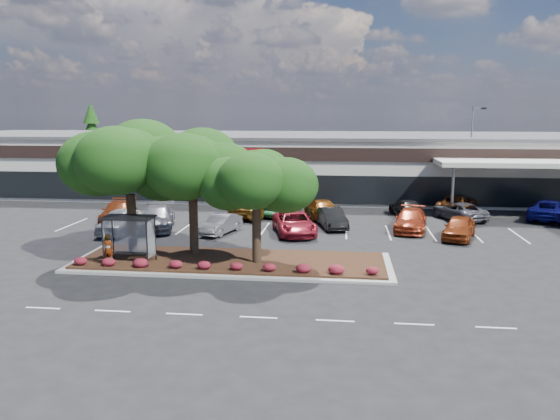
# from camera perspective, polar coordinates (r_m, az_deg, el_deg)

# --- Properties ---
(ground) EXTENTS (160.00, 160.00, 0.00)m
(ground) POSITION_cam_1_polar(r_m,az_deg,el_deg) (27.16, -2.62, -8.05)
(ground) COLOR black
(ground) RESTS_ON ground
(retail_store) EXTENTS (80.40, 25.20, 6.25)m
(retail_store) POSITION_cam_1_polar(r_m,az_deg,el_deg) (59.76, 2.68, 4.97)
(retail_store) COLOR silver
(retail_store) RESTS_ON ground
(landscape_island) EXTENTS (18.00, 6.00, 0.26)m
(landscape_island) POSITION_cam_1_polar(r_m,az_deg,el_deg) (31.25, -5.07, -5.41)
(landscape_island) COLOR #9E9E99
(landscape_island) RESTS_ON ground
(lane_markings) EXTENTS (33.12, 20.06, 0.01)m
(lane_markings) POSITION_cam_1_polar(r_m,az_deg,el_deg) (37.13, -0.24, -3.07)
(lane_markings) COLOR silver
(lane_markings) RESTS_ON ground
(shrub_row) EXTENTS (17.00, 0.80, 0.50)m
(shrub_row) POSITION_cam_1_polar(r_m,az_deg,el_deg) (29.17, -5.92, -5.77)
(shrub_row) COLOR maroon
(shrub_row) RESTS_ON landscape_island
(bus_shelter) EXTENTS (2.75, 1.55, 2.59)m
(bus_shelter) POSITION_cam_1_polar(r_m,az_deg,el_deg) (31.35, -15.42, -1.59)
(bus_shelter) COLOR black
(bus_shelter) RESTS_ON landscape_island
(island_tree_west) EXTENTS (7.20, 7.20, 7.89)m
(island_tree_west) POSITION_cam_1_polar(r_m,az_deg,el_deg) (32.65, -15.38, 2.25)
(island_tree_west) COLOR #13380D
(island_tree_west) RESTS_ON landscape_island
(island_tree_mid) EXTENTS (6.60, 6.60, 7.32)m
(island_tree_mid) POSITION_cam_1_polar(r_m,az_deg,el_deg) (32.21, -9.10, 1.87)
(island_tree_mid) COLOR #13380D
(island_tree_mid) RESTS_ON landscape_island
(island_tree_east) EXTENTS (5.80, 5.80, 6.50)m
(island_tree_east) POSITION_cam_1_polar(r_m,az_deg,el_deg) (29.96, -2.48, 0.59)
(island_tree_east) COLOR #13380D
(island_tree_east) RESTS_ON landscape_island
(conifer_north_west) EXTENTS (4.40, 4.40, 10.00)m
(conifer_north_west) POSITION_cam_1_polar(r_m,az_deg,el_deg) (79.32, -19.02, 7.03)
(conifer_north_west) COLOR #13380D
(conifer_north_west) RESTS_ON ground
(person_waiting) EXTENTS (0.67, 0.51, 1.66)m
(person_waiting) POSITION_cam_1_polar(r_m,az_deg,el_deg) (31.45, -17.55, -3.93)
(person_waiting) COLOR #594C47
(person_waiting) RESTS_ON landscape_island
(light_pole) EXTENTS (1.42, 0.75, 9.12)m
(light_pole) POSITION_cam_1_polar(r_m,az_deg,el_deg) (54.58, 19.34, 4.85)
(light_pole) COLOR #9E9E99
(light_pole) RESTS_ON ground
(car_0) EXTENTS (3.20, 5.78, 1.58)m
(car_0) POSITION_cam_1_polar(r_m,az_deg,el_deg) (44.93, -16.55, -0.16)
(car_0) COLOR #61240C
(car_0) RESTS_ON ground
(car_1) EXTENTS (2.10, 5.05, 1.71)m
(car_1) POSITION_cam_1_polar(r_m,az_deg,el_deg) (40.68, -16.43, -1.10)
(car_1) COLOR #B5B5B5
(car_1) RESTS_ON ground
(car_2) EXTENTS (3.63, 6.17, 1.68)m
(car_2) POSITION_cam_1_polar(r_m,az_deg,el_deg) (41.32, -12.71, -0.79)
(car_2) COLOR slate
(car_2) RESTS_ON ground
(car_3) EXTENTS (2.55, 4.37, 1.36)m
(car_3) POSITION_cam_1_polar(r_m,az_deg,el_deg) (39.00, -6.23, -1.47)
(car_3) COLOR #54545B
(car_3) RESTS_ON ground
(car_4) EXTENTS (3.91, 6.12, 1.57)m
(car_4) POSITION_cam_1_polar(r_m,az_deg,el_deg) (38.61, 1.50, -1.38)
(car_4) COLOR maroon
(car_4) RESTS_ON ground
(car_5) EXTENTS (2.65, 4.72, 1.47)m
(car_5) POSITION_cam_1_polar(r_m,az_deg,el_deg) (40.87, 5.46, -0.85)
(car_5) COLOR black
(car_5) RESTS_ON ground
(car_6) EXTENTS (3.09, 5.65, 1.55)m
(car_6) POSITION_cam_1_polar(r_m,az_deg,el_deg) (40.85, 13.50, -1.04)
(car_6) COLOR maroon
(car_6) RESTS_ON ground
(car_7) EXTENTS (3.22, 4.89, 1.55)m
(car_7) POSITION_cam_1_polar(r_m,az_deg,el_deg) (39.06, 18.21, -1.77)
(car_7) COLOR maroon
(car_7) RESTS_ON ground
(car_11) EXTENTS (4.20, 6.15, 1.56)m
(car_11) POSITION_cam_1_polar(r_m,az_deg,el_deg) (44.95, -2.51, 0.24)
(car_11) COLOR brown
(car_11) RESTS_ON ground
(car_12) EXTENTS (2.73, 4.96, 1.55)m
(car_12) POSITION_cam_1_polar(r_m,az_deg,el_deg) (45.55, -0.23, 0.37)
(car_12) COLOR #1A4E29
(car_12) RESTS_ON ground
(car_13) EXTENTS (3.35, 5.64, 1.53)m
(car_13) POSITION_cam_1_polar(r_m,az_deg,el_deg) (44.73, 4.33, 0.15)
(car_13) COLOR #753708
(car_13) RESTS_ON ground
(car_14) EXTENTS (2.85, 5.20, 1.43)m
(car_14) POSITION_cam_1_polar(r_m,az_deg,el_deg) (46.31, 13.10, 0.19)
(car_14) COLOR black
(car_14) RESTS_ON ground
(car_15) EXTENTS (4.32, 5.71, 1.44)m
(car_15) POSITION_cam_1_polar(r_m,az_deg,el_deg) (46.05, 18.18, -0.10)
(car_15) COLOR #5C5C63
(car_15) RESTS_ON ground
(car_16) EXTENTS (4.66, 6.37, 1.61)m
(car_16) POSITION_cam_1_polar(r_m,az_deg,el_deg) (49.11, 18.02, 0.61)
(car_16) COLOR brown
(car_16) RESTS_ON ground
(car_17) EXTENTS (4.92, 6.52, 1.65)m
(car_17) POSITION_cam_1_polar(r_m,az_deg,el_deg) (48.70, 26.28, 0.01)
(car_17) COLOR #0D0D64
(car_17) RESTS_ON ground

